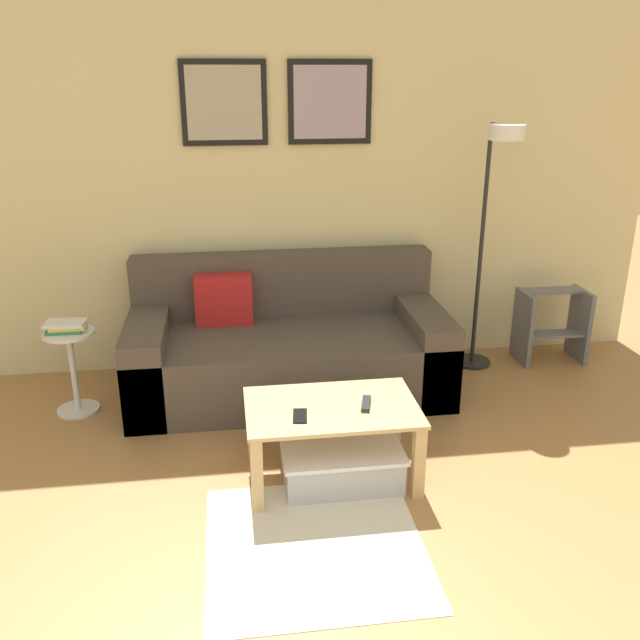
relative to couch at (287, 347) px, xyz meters
The scene contains 11 objects.
wall_back 1.13m from the couch, 114.58° to the left, with size 5.60×0.09×2.55m.
area_rug 1.61m from the couch, 91.22° to the right, with size 0.94×0.95×0.01m, color beige.
couch is the anchor object (origin of this frame).
coffee_table 1.07m from the couch, 83.53° to the right, with size 0.85×0.54×0.40m.
storage_bin 1.10m from the couch, 81.38° to the right, with size 0.60×0.45×0.19m.
floor_lamp 1.59m from the couch, ahead, with size 0.26×0.48×1.65m.
side_table 1.30m from the couch, behind, with size 0.30×0.30×0.51m.
book_stack 1.33m from the couch, behind, with size 0.24×0.16×0.06m.
remote_control 1.13m from the couch, 75.14° to the right, with size 0.04×0.15×0.02m, color #232328.
cell_phone 1.16m from the couch, 92.32° to the right, with size 0.07×0.14×0.01m, color black.
step_stool 1.89m from the couch, ahead, with size 0.45×0.29×0.51m.
Camera 1 is at (-0.13, -0.85, 1.94)m, focal length 38.00 mm.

